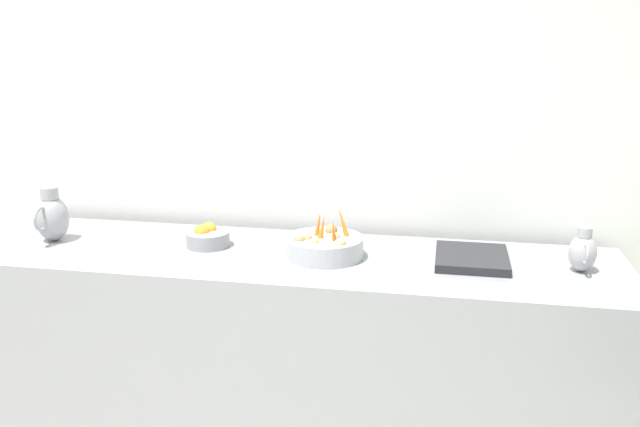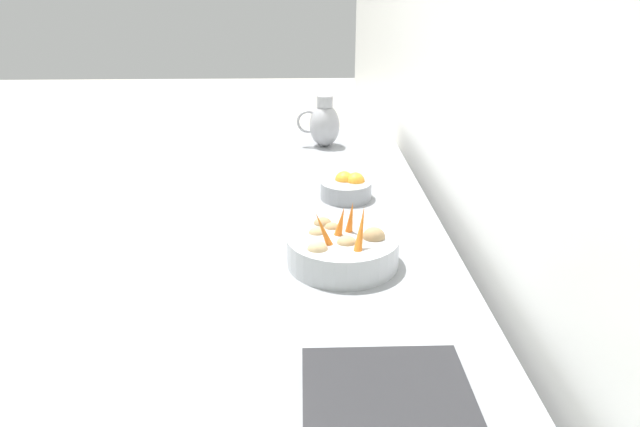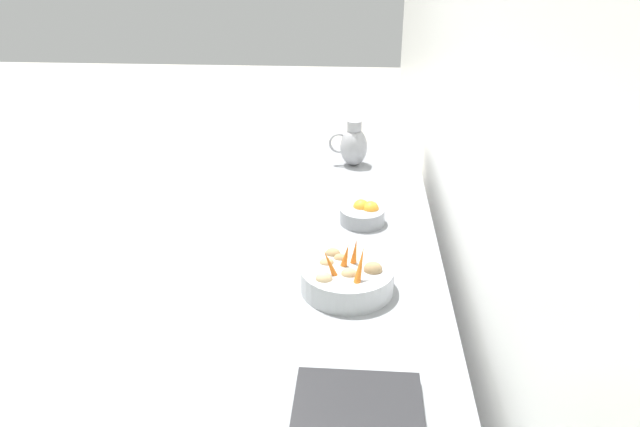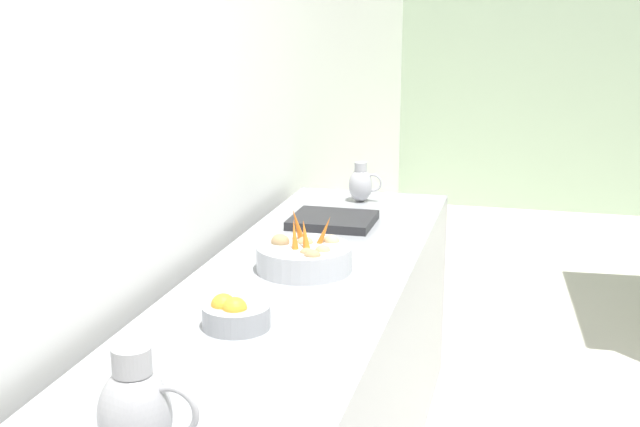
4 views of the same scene
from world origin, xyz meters
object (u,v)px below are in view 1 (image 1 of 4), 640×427
Objects in this scene: metal_pitcher_short at (583,252)px; vegetable_colander at (325,246)px; orange_bowl at (207,237)px; metal_pitcher_tall at (52,217)px.

vegetable_colander is at bearing -88.96° from metal_pitcher_short.
orange_bowl is at bearing -91.25° from metal_pitcher_short.
vegetable_colander is 1.69× the size of orange_bowl.
orange_bowl is 1.06× the size of metal_pitcher_short.
orange_bowl is 1.60m from metal_pitcher_short.
metal_pitcher_short is (0.04, 1.60, 0.04)m from orange_bowl.
vegetable_colander is 1.31× the size of metal_pitcher_tall.
metal_pitcher_tall reaches higher than orange_bowl.
metal_pitcher_short reaches higher than orange_bowl.
metal_pitcher_tall is at bearing -85.30° from orange_bowl.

